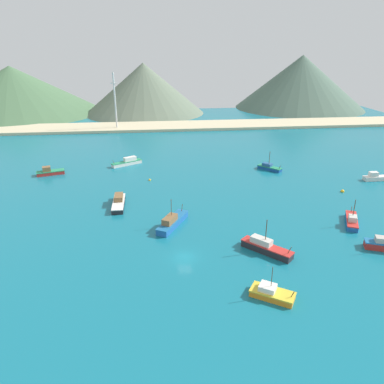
# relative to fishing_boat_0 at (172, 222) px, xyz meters

# --- Properties ---
(ground) EXTENTS (260.00, 280.00, 0.50)m
(ground) POSITION_rel_fishing_boat_0_xyz_m (1.50, 17.29, -1.25)
(ground) COLOR #146B7F
(fishing_boat_0) EXTENTS (7.55, 10.83, 6.34)m
(fishing_boat_0) POSITION_rel_fishing_boat_0_xyz_m (0.00, 0.00, 0.00)
(fishing_boat_0) COLOR #1E5BA8
(fishing_boat_0) RESTS_ON ground
(fishing_boat_1) EXTENTS (9.87, 6.94, 2.50)m
(fishing_boat_1) POSITION_rel_fishing_boat_0_xyz_m (-11.77, 44.98, -0.09)
(fishing_boat_1) COLOR silver
(fishing_boat_1) RESTS_ON ground
(fishing_boat_2) EXTENTS (2.74, 10.22, 2.41)m
(fishing_boat_2) POSITION_rel_fishing_boat_0_xyz_m (-12.15, 12.24, -0.12)
(fishing_boat_2) COLOR #232328
(fishing_boat_2) RESTS_ON ground
(fishing_boat_3) EXTENTS (7.08, 2.19, 2.51)m
(fishing_boat_3) POSITION_rel_fishing_boat_0_xyz_m (59.64, 22.33, -0.12)
(fishing_boat_3) COLOR silver
(fishing_boat_3) RESTS_ON ground
(fishing_boat_7) EXTENTS (8.62, 8.85, 6.60)m
(fishing_boat_7) POSITION_rel_fishing_boat_0_xyz_m (16.70, -12.50, -0.01)
(fishing_boat_7) COLOR #232328
(fishing_boat_7) RESTS_ON ground
(fishing_boat_9) EXTENTS (7.18, 6.10, 5.37)m
(fishing_boat_9) POSITION_rel_fishing_boat_0_xyz_m (13.67, -25.43, -0.27)
(fishing_boat_9) COLOR orange
(fishing_boat_9) RESTS_ON ground
(fishing_boat_10) EXTENTS (6.88, 7.03, 5.91)m
(fishing_boat_10) POSITION_rel_fishing_boat_0_xyz_m (32.34, 34.85, -0.23)
(fishing_boat_10) COLOR #14478C
(fishing_boat_10) RESTS_ON ground
(fishing_boat_11) EXTENTS (5.72, 8.73, 5.89)m
(fishing_boat_11) POSITION_rel_fishing_boat_0_xyz_m (38.63, -3.31, -0.20)
(fishing_boat_11) COLOR #1E5BA8
(fishing_boat_11) RESTS_ON ground
(fishing_boat_12) EXTENTS (8.39, 4.82, 2.56)m
(fishing_boat_12) POSITION_rel_fishing_boat_0_xyz_m (-34.42, 37.81, -0.15)
(fishing_boat_12) COLOR red
(fishing_boat_12) RESTS_ON ground
(buoy_0) EXTENTS (0.97, 0.97, 0.97)m
(buoy_0) POSITION_rel_fishing_boat_0_xyz_m (45.94, 14.66, -0.83)
(buoy_0) COLOR gold
(buoy_0) RESTS_ON ground
(buoy_1) EXTENTS (0.68, 0.68, 0.68)m
(buoy_1) POSITION_rel_fishing_boat_0_xyz_m (-4.69, 29.26, -0.88)
(buoy_1) COLOR gold
(buoy_1) RESTS_ON ground
(beach_strip) EXTENTS (247.00, 19.76, 1.20)m
(beach_strip) POSITION_rel_fishing_boat_0_xyz_m (1.50, 102.51, -0.40)
(beach_strip) COLOR beige
(beach_strip) RESTS_ON ground
(hill_west) EXTENTS (96.50, 96.50, 25.92)m
(hill_west) POSITION_rel_fishing_boat_0_xyz_m (-80.45, 151.98, 11.96)
(hill_west) COLOR #476B47
(hill_west) RESTS_ON ground
(hill_central) EXTENTS (67.48, 67.48, 27.48)m
(hill_central) POSITION_rel_fishing_boat_0_xyz_m (-6.91, 144.60, 12.74)
(hill_central) COLOR #60705B
(hill_central) RESTS_ON ground
(hill_east) EXTENTS (77.76, 77.76, 31.12)m
(hill_east) POSITION_rel_fishing_boat_0_xyz_m (88.12, 152.73, 14.56)
(hill_east) COLOR #4C6656
(hill_east) RESTS_ON ground
(radio_tower) EXTENTS (2.54, 2.03, 25.42)m
(radio_tower) POSITION_rel_fishing_boat_0_xyz_m (-19.30, 99.27, 11.96)
(radio_tower) COLOR silver
(radio_tower) RESTS_ON ground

